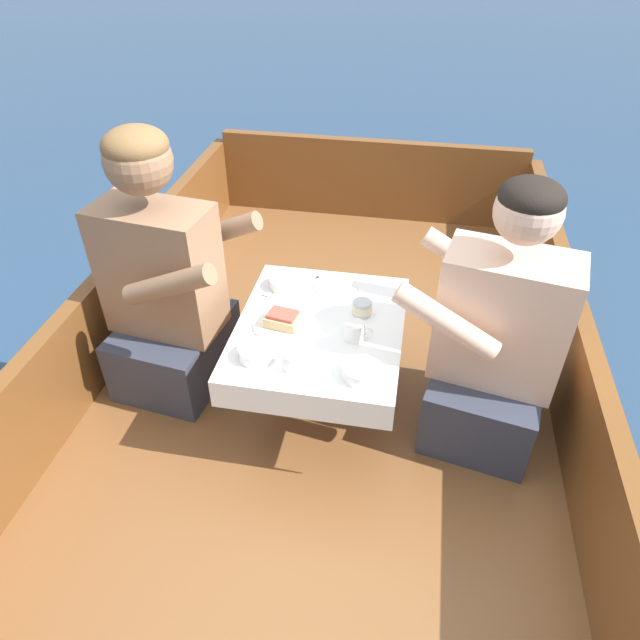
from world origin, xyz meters
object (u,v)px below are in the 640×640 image
at_px(person_port, 165,290).
at_px(sandwich, 283,319).
at_px(tin_can, 362,308).
at_px(person_starboard, 494,344).
at_px(coffee_cup_starboard, 293,360).
at_px(coffee_cup_port, 355,331).

height_order(person_port, sandwich, person_port).
height_order(person_port, tin_can, person_port).
bearing_deg(sandwich, person_port, 168.25).
height_order(person_starboard, tin_can, person_starboard).
xyz_separation_m(person_port, tin_can, (0.72, 0.02, -0.00)).
bearing_deg(coffee_cup_starboard, person_starboard, 21.14).
height_order(coffee_cup_port, tin_can, coffee_cup_port).
distance_m(person_starboard, coffee_cup_port, 0.46).
xyz_separation_m(person_starboard, coffee_cup_port, (-0.45, -0.07, 0.04)).
bearing_deg(coffee_cup_starboard, tin_can, 60.50).
distance_m(sandwich, tin_can, 0.28).
xyz_separation_m(person_starboard, coffee_cup_starboard, (-0.63, -0.24, 0.04)).
bearing_deg(tin_can, person_starboard, -8.96).
bearing_deg(coffee_cup_port, coffee_cup_starboard, -134.25).
bearing_deg(person_port, coffee_cup_port, -1.80).
relative_size(person_port, sandwich, 8.08).
distance_m(person_starboard, tin_can, 0.46).
bearing_deg(sandwich, person_starboard, 3.60).
xyz_separation_m(sandwich, coffee_cup_port, (0.25, -0.02, 0.00)).
height_order(person_starboard, sandwich, person_starboard).
bearing_deg(coffee_cup_starboard, sandwich, 111.28).
relative_size(coffee_cup_port, coffee_cup_starboard, 1.01).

